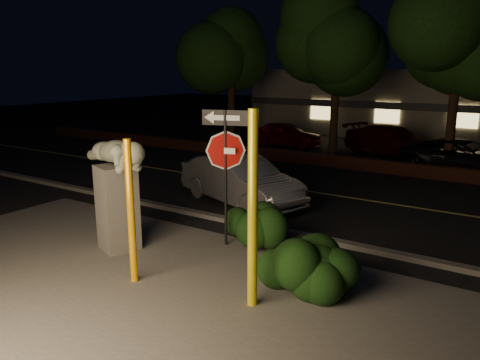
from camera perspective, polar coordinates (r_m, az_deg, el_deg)
name	(u,v)px	position (r m, az deg, el deg)	size (l,w,h in m)	color
ground	(362,178)	(18.32, 14.67, 0.25)	(90.00, 90.00, 0.00)	black
patio	(169,290)	(9.08, -8.69, -13.07)	(14.00, 6.00, 0.02)	#4C4944
road	(332,195)	(15.58, 11.15, -1.83)	(80.00, 8.00, 0.01)	black
lane_marking	(332,195)	(15.57, 11.15, -1.79)	(80.00, 0.12, 0.01)	#B1A946
curb	(271,229)	(12.00, 3.76, -5.95)	(80.00, 0.25, 0.12)	#4C4944
brick_wall	(373,166)	(19.49, 15.93, 1.70)	(40.00, 0.35, 0.50)	#462016
parking_lot	(408,151)	(24.96, 19.80, 3.33)	(40.00, 12.00, 0.01)	black
building	(442,102)	(32.53, 23.42, 8.75)	(22.00, 10.20, 4.00)	gray
tree_far_a	(231,42)	(24.16, -1.11, 16.52)	(4.60, 4.60, 7.43)	black
tree_far_b	(339,21)	(21.82, 11.93, 18.45)	(5.20, 5.20, 8.41)	black
tree_far_c	(462,24)	(20.10, 25.42, 16.82)	(4.80, 4.80, 7.84)	black
yellow_pole_left	(131,213)	(9.02, -13.16, -3.91)	(0.14, 0.14, 2.81)	#F3A209
yellow_pole_right	(253,212)	(7.81, 1.56, -3.89)	(0.17, 0.17, 3.42)	yellow
signpost	(225,151)	(10.47, -1.79, 3.55)	(1.02, 0.36, 3.15)	black
sculpture	(117,181)	(10.71, -14.81, -0.11)	(2.40, 1.41, 2.61)	#4C4944
hedge_center	(253,224)	(10.84, 1.59, -5.44)	(2.05, 0.96, 1.07)	black
hedge_right	(306,261)	(8.83, 8.01, -9.72)	(1.78, 0.96, 1.17)	black
hedge_far_right	(304,262)	(8.82, 7.85, -9.83)	(1.65, 1.03, 1.15)	black
silver_sedan	(240,180)	(14.22, 0.02, 0.00)	(1.56, 4.46, 1.47)	#B2B2B7
parked_car_red	(285,134)	(24.99, 5.52, 5.59)	(1.55, 3.86, 1.32)	#65060D
parked_car_darkred	(393,141)	(23.30, 18.15, 4.54)	(1.97, 4.85, 1.41)	#42090D
parked_car_dark	(465,157)	(20.28, 25.71, 2.51)	(2.20, 4.77, 1.33)	black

